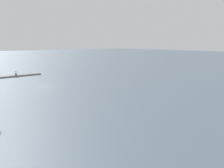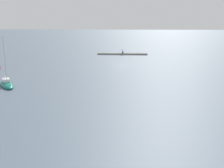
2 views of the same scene
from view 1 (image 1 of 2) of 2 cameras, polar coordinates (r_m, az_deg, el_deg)
The scene contains 4 objects.
ground_plane at distance 58.35m, azimuth -17.29°, elevation -0.54°, with size 500.00×500.00×0.00m, color slate.
seawall_pier at distance 77.46m, azimuth -23.59°, elevation 1.93°, with size 16.07×1.96×0.51m.
person_seated_blue_left at distance 77.36m, azimuth -23.53°, elevation 2.30°, with size 0.41×0.61×0.73m.
umbrella_open_black at distance 77.29m, azimuth -23.59°, elevation 2.92°, with size 1.10×1.10×1.25m.
Camera 1 is at (22.98, 52.51, 10.91)m, focal length 35.43 mm.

